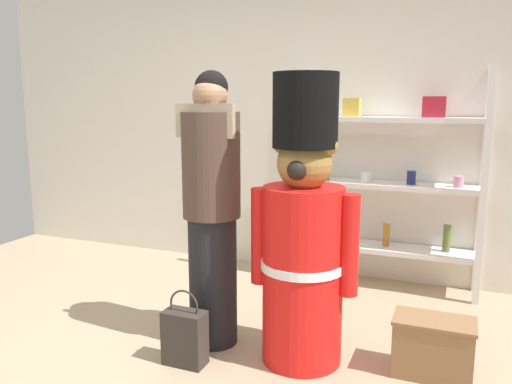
{
  "coord_description": "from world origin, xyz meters",
  "views": [
    {
      "loc": [
        1.36,
        -2.22,
        1.53
      ],
      "look_at": [
        0.24,
        0.52,
        1.0
      ],
      "focal_mm": 35.79,
      "sensor_mm": 36.0,
      "label": 1
    }
  ],
  "objects": [
    {
      "name": "ground_plane",
      "position": [
        0.0,
        0.0,
        0.0
      ],
      "size": [
        6.4,
        6.4,
        0.0
      ],
      "primitive_type": "plane",
      "color": "tan"
    },
    {
      "name": "back_wall",
      "position": [
        0.0,
        2.2,
        1.3
      ],
      "size": [
        6.4,
        0.12,
        2.6
      ],
      "primitive_type": "cube",
      "color": "silver",
      "rests_on": "ground_plane"
    },
    {
      "name": "merchandise_shelf",
      "position": [
        0.82,
        1.98,
        0.89
      ],
      "size": [
        1.46,
        0.35,
        1.77
      ],
      "color": "white",
      "rests_on": "ground_plane"
    },
    {
      "name": "teddy_bear_guard",
      "position": [
        0.54,
        0.51,
        0.75
      ],
      "size": [
        0.64,
        0.49,
        1.69
      ],
      "color": "red",
      "rests_on": "ground_plane"
    },
    {
      "name": "person_shopper",
      "position": [
        -0.05,
        0.52,
        0.88
      ],
      "size": [
        0.37,
        0.36,
        1.71
      ],
      "color": "black",
      "rests_on": "ground_plane"
    },
    {
      "name": "shopping_bag",
      "position": [
        -0.08,
        0.2,
        0.17
      ],
      "size": [
        0.25,
        0.14,
        0.46
      ],
      "color": "#332D28",
      "rests_on": "ground_plane"
    },
    {
      "name": "display_crate",
      "position": [
        1.28,
        0.62,
        0.17
      ],
      "size": [
        0.44,
        0.26,
        0.33
      ],
      "color": "olive",
      "rests_on": "ground_plane"
    }
  ]
}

